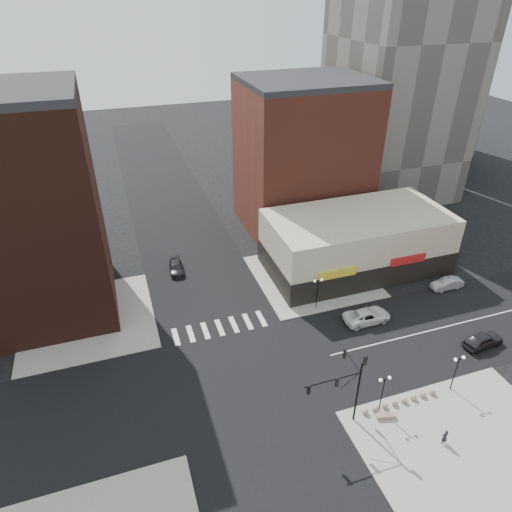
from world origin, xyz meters
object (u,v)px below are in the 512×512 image
white_suv (367,316)px  stone_bench (386,416)px  traffic_signal (347,381)px  dark_sedan_north (176,268)px  pedestrian (445,437)px  dark_sedan_east (483,340)px  street_lamp_ne (318,286)px  street_lamp_se_b (458,365)px  silver_sedan (447,284)px  street_lamp_se_a (384,385)px

white_suv → stone_bench: bearing=156.3°
traffic_signal → dark_sedan_north: (-9.96, 29.39, -4.32)m
dark_sedan_north → pedestrian: (17.05, -34.45, 0.28)m
dark_sedan_east → pedestrian: (-12.13, -9.02, 0.12)m
street_lamp_ne → traffic_signal: bearing=-106.7°
white_suv → dark_sedan_north: size_ratio=1.27×
traffic_signal → street_lamp_se_b: 11.88m
white_suv → pedestrian: pedestrian is taller
traffic_signal → street_lamp_se_b: size_ratio=1.87×
stone_bench → street_lamp_ne: bearing=100.3°
dark_sedan_east → dark_sedan_north: bearing=43.7°
silver_sedan → stone_bench: bearing=-49.7°
traffic_signal → street_lamp_ne: size_ratio=1.87×
street_lamp_se_a → pedestrian: street_lamp_se_a is taller
white_suv → stone_bench: (-5.52, -12.86, -0.44)m
dark_sedan_east → white_suv: bearing=46.7°
street_lamp_ne → dark_sedan_north: size_ratio=0.94×
street_lamp_ne → dark_sedan_east: street_lamp_ne is taller
street_lamp_se_a → pedestrian: (3.33, -4.89, -2.37)m
street_lamp_ne → white_suv: street_lamp_ne is taller
silver_sedan → dark_sedan_east: bearing=-17.4°
street_lamp_ne → white_suv: bearing=-42.1°
white_suv → street_lamp_se_b: bearing=-168.9°
street_lamp_se_a → dark_sedan_east: bearing=14.9°
street_lamp_se_b → dark_sedan_north: size_ratio=0.94×
street_lamp_se_b → pedestrian: size_ratio=2.60×
street_lamp_se_a → silver_sedan: size_ratio=0.98×
pedestrian → stone_bench: size_ratio=0.86×
street_lamp_se_a → street_lamp_se_b: bearing=0.0°
white_suv → dark_sedan_east: dark_sedan_east is taller
street_lamp_se_b → street_lamp_ne: 17.46m
dark_sedan_east → street_lamp_se_b: bearing=113.7°
street_lamp_ne → silver_sedan: (17.87, -1.54, -2.59)m
street_lamp_se_a → dark_sedan_east: 16.19m
street_lamp_se_b → pedestrian: street_lamp_se_b is taller
street_lamp_se_b → white_suv: 12.36m
street_lamp_ne → dark_sedan_north: (-14.72, 13.56, -2.65)m
street_lamp_se_a → stone_bench: size_ratio=2.23×
street_lamp_ne → street_lamp_se_b: bearing=-66.4°
white_suv → silver_sedan: 13.55m
street_lamp_ne → pedestrian: (2.33, -20.89, -2.37)m
traffic_signal → dark_sedan_north: traffic_signal is taller
traffic_signal → silver_sedan: size_ratio=1.83×
white_suv → dark_sedan_north: (-19.30, 17.70, -0.14)m
white_suv → stone_bench: white_suv is taller
street_lamp_se_b → pedestrian: (-4.67, -4.89, -2.37)m
street_lamp_se_a → white_suv: (5.58, 11.86, -2.51)m
street_lamp_se_b → stone_bench: street_lamp_se_b is taller
street_lamp_se_a → white_suv: 13.34m
street_lamp_se_a → dark_sedan_north: street_lamp_se_a is taller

